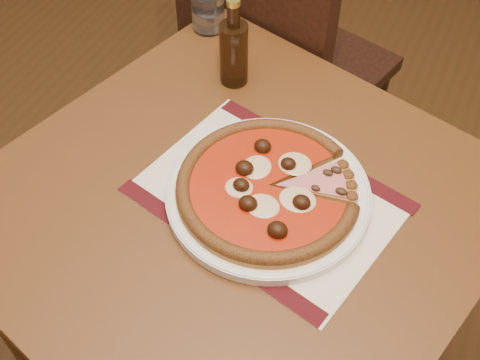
% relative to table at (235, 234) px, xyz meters
% --- Properties ---
extents(table, '(0.99, 0.99, 0.75)m').
position_rel_table_xyz_m(table, '(0.00, 0.00, 0.00)').
color(table, brown).
rests_on(table, ground).
extents(chair_far, '(0.54, 0.54, 0.94)m').
position_rel_table_xyz_m(chair_far, '(-0.17, 0.61, -0.11)').
color(chair_far, black).
rests_on(chair_far, ground).
extents(placemat, '(0.47, 0.38, 0.00)m').
position_rel_table_xyz_m(placemat, '(0.05, 0.03, 0.10)').
color(placemat, white).
rests_on(placemat, table).
extents(plate, '(0.35, 0.35, 0.02)m').
position_rel_table_xyz_m(plate, '(0.05, 0.03, 0.11)').
color(plate, white).
rests_on(plate, placemat).
extents(pizza, '(0.31, 0.31, 0.04)m').
position_rel_table_xyz_m(pizza, '(0.05, 0.03, 0.13)').
color(pizza, '#AF712A').
rests_on(pizza, plate).
extents(ham_slice, '(0.13, 0.11, 0.02)m').
position_rel_table_xyz_m(ham_slice, '(0.12, 0.08, 0.13)').
color(ham_slice, '#AF712A').
rests_on(ham_slice, plate).
extents(water_glass, '(0.08, 0.08, 0.09)m').
position_rel_table_xyz_m(water_glass, '(-0.26, 0.41, 0.14)').
color(water_glass, white).
rests_on(water_glass, table).
extents(bottle, '(0.06, 0.06, 0.19)m').
position_rel_table_xyz_m(bottle, '(-0.13, 0.28, 0.18)').
color(bottle, '#311C0C').
rests_on(bottle, table).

